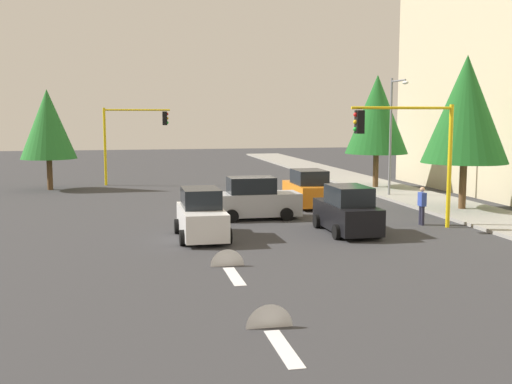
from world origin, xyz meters
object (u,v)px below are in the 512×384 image
(tree_opposite_side, at_px, (48,124))
(car_white, at_px, (201,216))
(car_silver, at_px, (254,200))
(traffic_signal_near_left, at_px, (410,141))
(tree_roadside_near, at_px, (466,110))
(street_lamp_curbside, at_px, (394,124))
(traffic_signal_far_right, at_px, (132,130))
(pedestrian_crossing, at_px, (422,205))
(tree_roadside_mid, at_px, (377,115))
(car_black, at_px, (347,211))
(car_orange, at_px, (308,190))

(tree_opposite_side, height_order, car_white, tree_opposite_side)
(car_silver, bearing_deg, traffic_signal_near_left, 55.76)
(tree_roadside_near, bearing_deg, car_silver, -90.00)
(street_lamp_curbside, height_order, car_silver, street_lamp_curbside)
(traffic_signal_far_right, distance_m, pedestrian_crossing, 23.00)
(tree_roadside_mid, distance_m, car_black, 16.52)
(car_silver, height_order, pedestrian_crossing, car_silver)
(car_orange, bearing_deg, street_lamp_curbside, 111.43)
(car_silver, distance_m, car_orange, 4.92)
(tree_roadside_mid, distance_m, tree_opposite_side, 21.39)
(pedestrian_crossing, bearing_deg, car_white, -84.33)
(street_lamp_curbside, bearing_deg, traffic_signal_far_right, -124.98)
(tree_roadside_near, height_order, tree_opposite_side, tree_roadside_near)
(traffic_signal_near_left, height_order, car_black, traffic_signal_near_left)
(traffic_signal_far_right, height_order, street_lamp_curbside, street_lamp_curbside)
(traffic_signal_far_right, bearing_deg, car_white, 6.77)
(traffic_signal_near_left, relative_size, tree_roadside_mid, 0.71)
(tree_opposite_side, bearing_deg, traffic_signal_far_right, 110.49)
(traffic_signal_near_left, relative_size, car_silver, 1.28)
(street_lamp_curbside, distance_m, car_silver, 11.51)
(traffic_signal_near_left, relative_size, car_white, 1.31)
(street_lamp_curbside, height_order, car_orange, street_lamp_curbside)
(tree_opposite_side, bearing_deg, traffic_signal_near_left, 42.75)
(car_silver, xyz_separation_m, pedestrian_crossing, (3.21, 6.92, 0.01))
(tree_roadside_mid, xyz_separation_m, car_black, (14.31, -7.22, -4.00))
(tree_roadside_mid, xyz_separation_m, pedestrian_crossing, (13.21, -3.32, -3.98))
(traffic_signal_far_right, height_order, tree_roadside_mid, tree_roadside_mid)
(pedestrian_crossing, bearing_deg, traffic_signal_far_right, -147.31)
(traffic_signal_far_right, bearing_deg, car_silver, 18.67)
(street_lamp_curbside, bearing_deg, car_orange, -68.57)
(traffic_signal_near_left, relative_size, car_orange, 1.27)
(traffic_signal_far_right, distance_m, tree_roadside_near, 22.77)
(car_silver, xyz_separation_m, car_black, (4.31, 3.02, -0.00))
(street_lamp_curbside, xyz_separation_m, pedestrian_crossing, (8.82, -2.52, -3.44))
(tree_opposite_side, xyz_separation_m, pedestrian_crossing, (17.21, 17.68, -3.36))
(traffic_signal_far_right, height_order, tree_opposite_side, tree_opposite_side)
(car_silver, distance_m, car_white, 5.16)
(pedestrian_crossing, bearing_deg, traffic_signal_near_left, -52.66)
(traffic_signal_near_left, distance_m, pedestrian_crossing, 3.14)
(traffic_signal_far_right, relative_size, tree_roadside_near, 0.69)
(traffic_signal_far_right, height_order, car_white, traffic_signal_far_right)
(street_lamp_curbside, bearing_deg, pedestrian_crossing, -15.97)
(traffic_signal_far_right, bearing_deg, tree_roadside_mid, 69.02)
(car_silver, bearing_deg, tree_roadside_mid, 134.32)
(car_silver, height_order, car_orange, same)
(traffic_signal_far_right, distance_m, car_orange, 15.83)
(car_silver, relative_size, car_orange, 0.99)
(traffic_signal_near_left, bearing_deg, car_orange, -162.90)
(tree_opposite_side, distance_m, car_black, 23.16)
(tree_opposite_side, distance_m, car_orange, 18.22)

